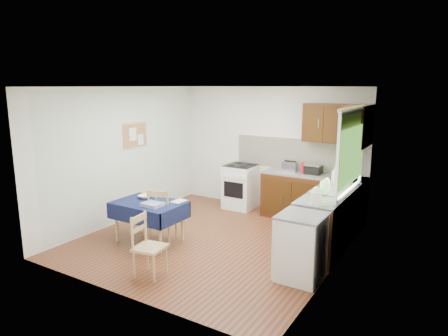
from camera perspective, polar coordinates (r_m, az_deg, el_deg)
The scene contains 33 objects.
floor at distance 6.75m, azimuth -1.38°, elevation -10.20°, with size 4.20×4.20×0.00m, color #4D2714.
ceiling at distance 6.26m, azimuth -1.49°, elevation 11.54°, with size 4.00×4.20×0.02m, color white.
wall_back at distance 8.21m, azimuth 6.51°, elevation 2.74°, with size 4.00×0.02×2.50m, color white.
wall_front at distance 4.81m, azimuth -15.10°, elevation -3.99°, with size 4.00×0.02×2.50m, color white.
wall_left at distance 7.64m, azimuth -14.17°, elevation 1.80°, with size 0.02×4.20×2.50m, color silver.
wall_right at distance 5.59m, azimuth 16.09°, elevation -1.85°, with size 0.02×4.20×2.50m, color white.
base_cabinets at distance 7.15m, azimuth 13.43°, elevation -5.61°, with size 1.90×2.30×0.86m.
worktop_back at distance 7.62m, azimuth 12.67°, elevation -0.99°, with size 1.90×0.60×0.04m, color #5E5E62.
worktop_right at distance 6.37m, azimuth 14.87°, elevation -3.59°, with size 0.60×1.70×0.04m, color #5E5E62.
worktop_corner at distance 7.45m, azimuth 17.40°, elevation -1.54°, with size 0.60×0.60×0.04m, color #5E5E62.
splashback at distance 7.96m, azimuth 10.71°, elevation 1.97°, with size 2.70×0.02×0.60m, color white.
upper_cabinets at distance 7.34m, azimuth 16.53°, elevation 6.01°, with size 1.20×0.85×0.70m.
stove at distance 8.32m, azimuth 2.38°, elevation -2.62°, with size 0.60×0.61×0.92m.
window at distance 6.20m, azimuth 17.78°, elevation 3.10°, with size 0.04×1.48×1.26m.
fridge at distance 5.42m, azimuth 10.92°, elevation -11.01°, with size 0.58×0.60×0.89m.
corkboard at distance 7.78m, azimuth -12.57°, elevation 4.64°, with size 0.04×0.62×0.47m.
dining_table at distance 6.60m, azimuth -10.68°, elevation -5.68°, with size 1.12×0.76×0.67m.
chair_far at distance 6.60m, azimuth -8.90°, elevation -6.44°, with size 0.50×0.50×0.91m.
chair_near at distance 5.50m, azimuth -10.94°, elevation -10.59°, with size 0.43×0.43×0.85m.
toaster at distance 7.75m, azimuth 9.44°, elevation 0.23°, with size 0.28×0.17×0.21m.
sandwich_press at distance 7.63m, azimuth 12.50°, elevation -0.09°, with size 0.33×0.29×0.19m.
sauce_bottle at distance 7.55m, azimuth 11.13°, elevation -0.01°, with size 0.05×0.05×0.23m, color red.
yellow_packet at distance 7.68m, azimuth 13.45°, elevation -0.24°, with size 0.11×0.07×0.14m, color yellow.
dish_rack at distance 6.32m, azimuth 14.24°, elevation -3.26°, with size 0.46×0.35×0.22m.
kettle at distance 5.63m, azimuth 13.01°, elevation -4.05°, with size 0.16×0.16×0.26m.
cup at distance 7.35m, azimuth 16.29°, elevation -1.12°, with size 0.12×0.12×0.09m, color white.
soap_bottle_a at distance 6.88m, azimuth 15.53°, elevation -1.01°, with size 0.12×0.12×0.31m, color white.
soap_bottle_b at distance 6.89m, azimuth 16.08°, elevation -1.54°, with size 0.09×0.09×0.19m, color #1F41B5.
soap_bottle_c at distance 6.12m, azimuth 13.45°, elevation -3.16°, with size 0.13×0.13×0.16m, color #238229.
plate_bowl at distance 6.80m, azimuth -11.19°, elevation -4.04°, with size 0.22×0.22×0.05m, color beige.
book at distance 6.56m, azimuth -7.05°, elevation -4.63°, with size 0.18×0.25×0.02m, color white.
spice_jar at distance 6.53m, azimuth -9.75°, elevation -4.49°, with size 0.04×0.04×0.08m, color #258834.
tea_towel at distance 6.34m, azimuth -10.17°, elevation -5.14°, with size 0.31×0.24×0.05m, color navy.
Camera 1 is at (3.39, -5.27, 2.52)m, focal length 32.00 mm.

